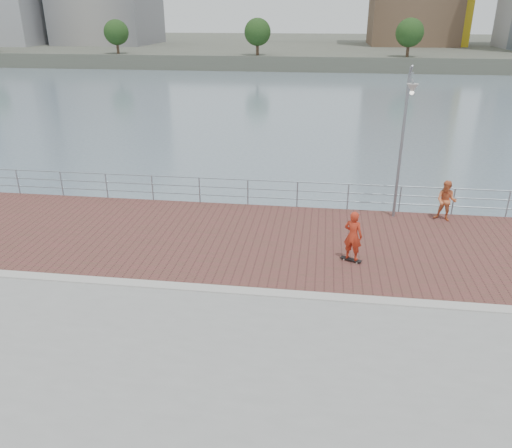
# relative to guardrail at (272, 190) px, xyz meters

# --- Properties ---
(water) EXTENTS (400.00, 400.00, 0.00)m
(water) POSITION_rel_guardrail_xyz_m (-0.00, -7.00, -2.69)
(water) COLOR slate
(water) RESTS_ON ground
(brick_lane) EXTENTS (40.00, 6.80, 0.02)m
(brick_lane) POSITION_rel_guardrail_xyz_m (-0.00, -3.40, -0.68)
(brick_lane) COLOR brown
(brick_lane) RESTS_ON seawall
(curb) EXTENTS (40.00, 0.40, 0.06)m
(curb) POSITION_rel_guardrail_xyz_m (-0.00, -7.00, -0.66)
(curb) COLOR #B7B5AD
(curb) RESTS_ON seawall
(far_shore) EXTENTS (320.00, 95.00, 2.50)m
(far_shore) POSITION_rel_guardrail_xyz_m (-0.00, 115.50, -1.44)
(far_shore) COLOR #4C5142
(far_shore) RESTS_ON ground
(guardrail) EXTENTS (39.06, 0.06, 1.13)m
(guardrail) POSITION_rel_guardrail_xyz_m (0.00, 0.00, 0.00)
(guardrail) COLOR #8C9EA8
(guardrail) RESTS_ON brick_lane
(street_lamp) EXTENTS (0.40, 1.17, 5.51)m
(street_lamp) POSITION_rel_guardrail_xyz_m (4.87, -0.90, 3.22)
(street_lamp) COLOR slate
(street_lamp) RESTS_ON brick_lane
(skateboard) EXTENTS (0.70, 0.44, 0.08)m
(skateboard) POSITION_rel_guardrail_xyz_m (3.06, -4.65, -0.61)
(skateboard) COLOR black
(skateboard) RESTS_ON brick_lane
(skateboarder) EXTENTS (0.71, 0.60, 1.64)m
(skateboarder) POSITION_rel_guardrail_xyz_m (3.06, -4.65, 0.24)
(skateboarder) COLOR red
(skateboarder) RESTS_ON skateboard
(bystander) EXTENTS (0.95, 0.86, 1.58)m
(bystander) POSITION_rel_guardrail_xyz_m (6.75, -0.65, 0.12)
(bystander) COLOR #DF7341
(bystander) RESTS_ON brick_lane
(shoreline_trees) EXTENTS (109.88, 4.98, 6.64)m
(shoreline_trees) POSITION_rel_guardrail_xyz_m (-6.51, 70.00, 3.67)
(shoreline_trees) COLOR #473323
(shoreline_trees) RESTS_ON far_shore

